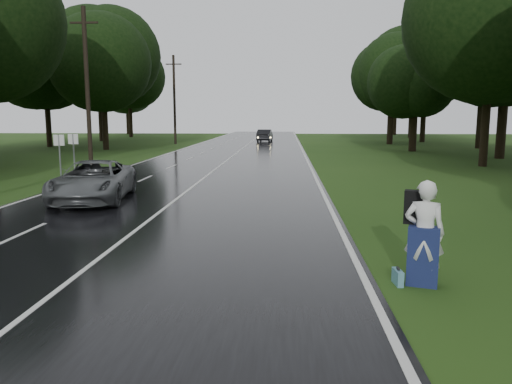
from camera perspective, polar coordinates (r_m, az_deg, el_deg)
ground at (r=12.14m, az=-17.17°, el=-7.15°), size 160.00×160.00×0.00m
road at (r=31.36m, az=-4.35°, el=2.86°), size 12.00×140.00×0.04m
lane_center at (r=31.36m, az=-4.35°, el=2.90°), size 0.12×140.00×0.01m
grey_car at (r=19.84m, az=-18.25°, el=1.23°), size 3.23×5.72×1.51m
far_car at (r=61.98m, az=1.04°, el=6.53°), size 1.92×4.70×1.51m
hitchhiker at (r=10.05m, az=18.74°, el=-4.91°), size 0.87×0.83×2.06m
suitcase at (r=10.13m, az=16.02°, el=-9.42°), size 0.16×0.42×0.29m
utility_pole_mid at (r=34.21m, az=-18.46°, el=2.89°), size 1.80×0.28×10.03m
utility_pole_far at (r=58.27m, az=-9.26°, el=5.49°), size 1.80×0.28×10.01m
road_sign_a at (r=27.11m, az=-21.53°, el=1.29°), size 0.55×0.10×2.31m
road_sign_b at (r=28.64m, az=-20.12°, el=1.74°), size 0.55×0.10×2.28m
tree_left_e at (r=50.01m, az=-16.88°, el=4.69°), size 9.01×9.01×14.08m
tree_left_f at (r=60.67m, az=-16.97°, el=5.35°), size 11.21×11.21×17.52m
tree_right_d at (r=35.30m, az=24.64°, el=2.71°), size 10.03×10.03×15.67m
tree_right_e at (r=48.02m, az=17.55°, el=4.51°), size 7.20×7.20×11.24m
tree_right_f at (r=59.38m, az=15.13°, el=5.36°), size 9.01×9.01×14.08m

